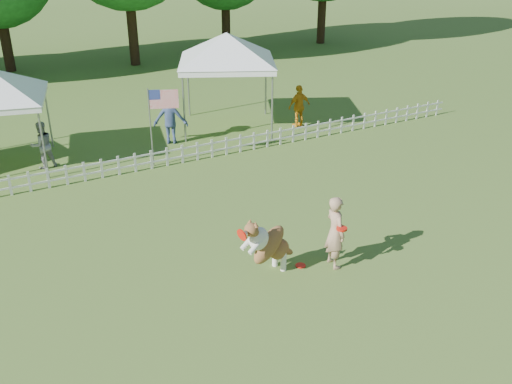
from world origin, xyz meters
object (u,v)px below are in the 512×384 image
spectator_a (42,145)px  flag_pole (151,128)px  spectator_c (299,106)px  spectator_b (170,117)px  handler (335,232)px  canopy_tent_right (227,82)px  dog (270,244)px  frisbee_on_turf (301,266)px

spectator_a → flag_pole: bearing=142.8°
flag_pole → spectator_c: size_ratio=1.57×
spectator_a → spectator_b: size_ratio=0.81×
handler → canopy_tent_right: 9.76m
dog → spectator_b: 8.60m
frisbee_on_turf → spectator_c: spectator_c is taller
spectator_b → spectator_c: (4.71, -0.55, -0.12)m
frisbee_on_turf → spectator_a: size_ratio=0.16×
frisbee_on_turf → dog: bearing=174.2°
flag_pole → spectator_b: flag_pole is taller
spectator_b → flag_pole: bearing=81.2°
handler → canopy_tent_right: size_ratio=0.50×
spectator_c → spectator_b: bearing=-10.9°
spectator_a → spectator_b: 4.18m
dog → spectator_c: (5.65, 7.99, 0.06)m
handler → dog: size_ratio=1.16×
flag_pole → spectator_c: 6.04m
frisbee_on_turf → spectator_a: spectator_a is taller
dog → spectator_a: size_ratio=0.98×
canopy_tent_right → spectator_a: (-6.58, -0.86, -0.93)m
canopy_tent_right → flag_pole: 4.30m
dog → flag_pole: flag_pole is taller
frisbee_on_turf → spectator_c: bearing=58.6°
handler → dog: bearing=80.5°
frisbee_on_turf → spectator_b: (0.20, 8.62, 0.88)m
handler → spectator_c: (4.27, 8.36, -0.05)m
canopy_tent_right → spectator_a: size_ratio=2.28×
dog → spectator_b: spectator_b is taller
canopy_tent_right → spectator_b: size_ratio=1.86×
flag_pole → handler: bearing=-57.7°
handler → flag_pole: (-1.65, 7.23, 0.39)m
dog → spectator_c: size_ratio=0.92×
canopy_tent_right → spectator_c: bearing=-2.4°
frisbee_on_turf → spectator_c: 9.48m
handler → canopy_tent_right: bearing=-6.3°
canopy_tent_right → frisbee_on_turf: bearing=-81.4°
spectator_c → spectator_a: bearing=-6.1°
spectator_a → dog: bearing=99.7°
canopy_tent_right → flag_pole: (-3.62, -2.29, -0.44)m
dog → flag_pole: bearing=76.3°
dog → canopy_tent_right: (3.35, 9.15, 0.95)m
handler → spectator_c: handler is taller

